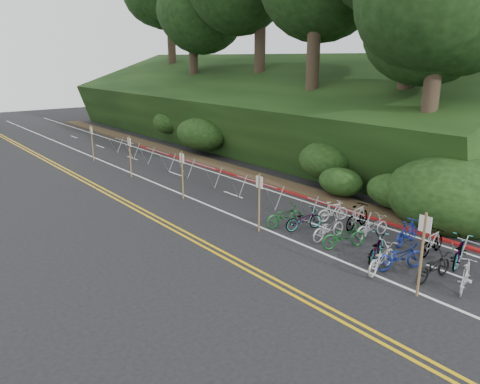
% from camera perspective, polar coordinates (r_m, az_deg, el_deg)
% --- Properties ---
extents(ground, '(120.00, 120.00, 0.00)m').
position_cam_1_polar(ground, '(16.20, 12.43, -10.15)').
color(ground, black).
rests_on(ground, ground).
extents(road_markings, '(7.47, 80.00, 0.01)m').
position_cam_1_polar(road_markings, '(23.67, -5.71, -1.32)').
color(road_markings, gold).
rests_on(road_markings, ground).
extents(red_curb, '(0.25, 28.00, 0.10)m').
position_cam_1_polar(red_curb, '(28.00, 0.88, 1.61)').
color(red_curb, maroon).
rests_on(red_curb, ground).
extents(embankment, '(14.30, 48.14, 9.11)m').
position_cam_1_polar(embankment, '(37.44, 2.69, 9.20)').
color(embankment, black).
rests_on(embankment, ground).
extents(bike_racks_rest, '(1.14, 23.00, 1.17)m').
position_cam_1_polar(bike_racks_rest, '(27.03, -4.90, 2.78)').
color(bike_racks_rest, gray).
rests_on(bike_racks_rest, ground).
extents(signpost_near, '(0.08, 0.40, 2.70)m').
position_cam_1_polar(signpost_near, '(15.09, 21.32, -6.55)').
color(signpost_near, brown).
rests_on(signpost_near, ground).
extents(signposts_rest, '(0.08, 18.40, 2.50)m').
position_cam_1_polar(signposts_rest, '(26.55, -10.45, 3.60)').
color(signposts_rest, brown).
rests_on(signposts_rest, ground).
extents(bike_front, '(0.98, 1.93, 0.97)m').
position_cam_1_polar(bike_front, '(16.78, 16.83, -7.71)').
color(bike_front, beige).
rests_on(bike_front, ground).
extents(bike_valet, '(3.22, 9.73, 1.08)m').
position_cam_1_polar(bike_valet, '(18.61, 16.57, -5.31)').
color(bike_valet, '#9E9EA3').
rests_on(bike_valet, ground).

